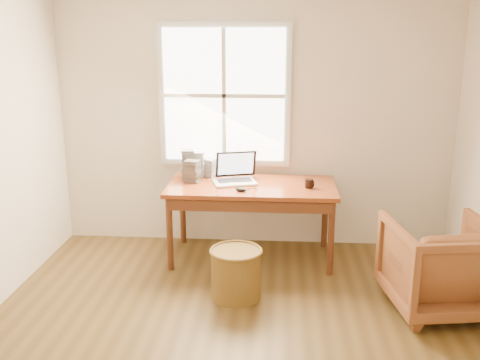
% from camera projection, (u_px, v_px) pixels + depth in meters
% --- Properties ---
extents(room_shell, '(4.04, 4.54, 2.64)m').
position_uv_depth(room_shell, '(235.00, 169.00, 3.39)').
color(room_shell, brown).
rests_on(room_shell, ground).
extents(desk, '(1.60, 0.80, 0.04)m').
position_uv_depth(desk, '(252.00, 187.00, 5.12)').
color(desk, brown).
rests_on(desk, room_shell).
extents(armchair, '(0.91, 0.93, 0.74)m').
position_uv_depth(armchair, '(441.00, 266.00, 4.23)').
color(armchair, brown).
rests_on(armchair, room_shell).
extents(wicker_stool, '(0.52, 0.52, 0.41)m').
position_uv_depth(wicker_stool, '(236.00, 274.00, 4.46)').
color(wicker_stool, brown).
rests_on(wicker_stool, room_shell).
extents(laptop, '(0.50, 0.51, 0.30)m').
position_uv_depth(laptop, '(234.00, 169.00, 5.11)').
color(laptop, silver).
rests_on(laptop, desk).
extents(mouse, '(0.12, 0.10, 0.04)m').
position_uv_depth(mouse, '(241.00, 189.00, 4.89)').
color(mouse, black).
rests_on(mouse, desk).
extents(coffee_mug, '(0.10, 0.10, 0.08)m').
position_uv_depth(coffee_mug, '(309.00, 184.00, 4.99)').
color(coffee_mug, black).
rests_on(coffee_mug, desk).
extents(cd_stack_a, '(0.13, 0.12, 0.26)m').
position_uv_depth(cd_stack_a, '(198.00, 165.00, 5.35)').
color(cd_stack_a, silver).
rests_on(cd_stack_a, desk).
extents(cd_stack_b, '(0.16, 0.15, 0.21)m').
position_uv_depth(cd_stack_b, '(192.00, 171.00, 5.19)').
color(cd_stack_b, '#242328').
rests_on(cd_stack_b, desk).
extents(cd_stack_c, '(0.14, 0.13, 0.28)m').
position_uv_depth(cd_stack_c, '(188.00, 164.00, 5.33)').
color(cd_stack_c, '#92919D').
rests_on(cd_stack_c, desk).
extents(cd_stack_d, '(0.18, 0.17, 0.18)m').
position_uv_depth(cd_stack_d, '(209.00, 168.00, 5.39)').
color(cd_stack_d, '#B8BCC5').
rests_on(cd_stack_d, desk).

